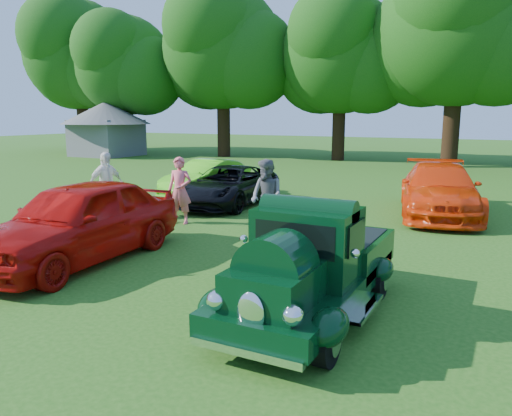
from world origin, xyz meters
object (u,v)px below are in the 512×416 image
at_px(hero_pickup, 312,268).
at_px(spectator_pink, 180,191).
at_px(back_car_black, 228,186).
at_px(red_convertible, 78,221).
at_px(back_car_lime, 207,178).
at_px(spectator_grey, 267,197).
at_px(spectator_white, 106,185).
at_px(gazebo, 106,123).
at_px(back_car_orange, 439,190).

bearing_deg(hero_pickup, spectator_pink, 142.00).
bearing_deg(back_car_black, hero_pickup, -55.92).
bearing_deg(spectator_pink, red_convertible, -101.16).
bearing_deg(back_car_lime, hero_pickup, -46.05).
relative_size(red_convertible, back_car_black, 1.06).
xyz_separation_m(spectator_grey, spectator_white, (-5.01, -0.34, 0.02)).
height_order(spectator_pink, spectator_grey, spectator_grey).
distance_m(back_car_black, spectator_grey, 4.25).
relative_size(spectator_grey, gazebo, 0.30).
distance_m(back_car_lime, spectator_pink, 4.67).
bearing_deg(red_convertible, gazebo, 129.28).
xyz_separation_m(back_car_black, spectator_white, (-2.08, -3.39, 0.32)).
distance_m(back_car_orange, spectator_grey, 5.71).
bearing_deg(hero_pickup, back_car_lime, 130.83).
xyz_separation_m(back_car_lime, spectator_white, (-0.48, -4.60, 0.29)).
bearing_deg(hero_pickup, gazebo, 138.98).
bearing_deg(spectator_pink, gazebo, 122.71).
distance_m(hero_pickup, spectator_white, 8.84).
xyz_separation_m(back_car_orange, spectator_pink, (-6.17, -4.50, 0.16)).
distance_m(red_convertible, gazebo, 27.75).
xyz_separation_m(back_car_black, back_car_orange, (6.46, 1.44, 0.12)).
bearing_deg(spectator_grey, hero_pickup, -31.26).
distance_m(back_car_black, spectator_pink, 3.09).
relative_size(back_car_orange, spectator_pink, 2.86).
xyz_separation_m(red_convertible, spectator_pink, (-0.29, 3.90, 0.09)).
height_order(back_car_lime, back_car_black, back_car_lime).
distance_m(back_car_black, gazebo, 22.66).
relative_size(hero_pickup, spectator_white, 2.21).
bearing_deg(back_car_orange, back_car_black, -179.15).
bearing_deg(spectator_grey, back_car_lime, 161.90).
height_order(back_car_orange, spectator_grey, spectator_grey).
height_order(red_convertible, spectator_pink, spectator_pink).
bearing_deg(back_car_lime, gazebo, 146.58).
relative_size(spectator_white, gazebo, 0.30).
distance_m(spectator_grey, spectator_white, 5.02).
distance_m(back_car_lime, gazebo, 20.66).
xyz_separation_m(spectator_grey, gazebo, (-21.08, 16.52, 1.46)).
bearing_deg(spectator_grey, back_car_orange, 76.97).
relative_size(back_car_lime, back_car_orange, 0.77).
height_order(back_car_orange, spectator_pink, spectator_pink).
relative_size(back_car_orange, spectator_grey, 2.80).
xyz_separation_m(back_car_lime, spectator_grey, (4.53, -4.26, 0.28)).
bearing_deg(spectator_white, back_car_black, -17.02).
height_order(hero_pickup, back_car_black, hero_pickup).
height_order(red_convertible, gazebo, gazebo).
height_order(hero_pickup, spectator_pink, spectator_pink).
xyz_separation_m(back_car_black, spectator_grey, (2.93, -3.05, 0.30)).
bearing_deg(back_car_black, spectator_grey, -50.29).
height_order(hero_pickup, spectator_grey, spectator_grey).
height_order(back_car_black, spectator_grey, spectator_grey).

